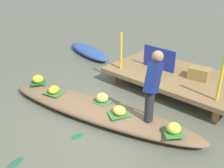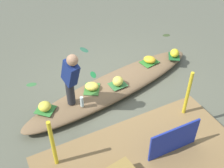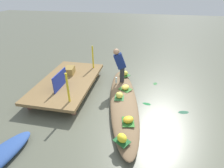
% 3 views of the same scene
% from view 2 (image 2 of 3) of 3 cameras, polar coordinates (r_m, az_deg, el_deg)
% --- Properties ---
extents(canal_water, '(40.00, 40.00, 0.00)m').
position_cam_2_polar(canal_water, '(6.08, 0.57, -1.28)').
color(canal_water, '#5B5D4C').
rests_on(canal_water, ground).
extents(dock_platform, '(3.20, 1.80, 0.38)m').
position_cam_2_polar(dock_platform, '(4.45, 6.71, -16.23)').
color(dock_platform, olive).
rests_on(dock_platform, ground).
extents(vendor_boat, '(4.41, 1.67, 0.26)m').
position_cam_2_polar(vendor_boat, '(6.00, 0.58, -0.36)').
color(vendor_boat, brown).
rests_on(vendor_boat, ground).
extents(leaf_mat_0, '(0.46, 0.46, 0.01)m').
position_cam_2_polar(leaf_mat_0, '(5.42, -13.59, -5.16)').
color(leaf_mat_0, '#358037').
rests_on(leaf_mat_0, vendor_boat).
extents(banana_bunch_0, '(0.31, 0.31, 0.18)m').
position_cam_2_polar(banana_bunch_0, '(5.36, -13.73, -4.50)').
color(banana_bunch_0, yellow).
rests_on(banana_bunch_0, vendor_boat).
extents(leaf_mat_1, '(0.41, 0.43, 0.01)m').
position_cam_2_polar(leaf_mat_1, '(6.83, 12.68, 5.60)').
color(leaf_mat_1, '#1E5C2B').
rests_on(leaf_mat_1, vendor_boat).
extents(banana_bunch_1, '(0.32, 0.32, 0.19)m').
position_cam_2_polar(banana_bunch_1, '(6.78, 12.79, 6.26)').
color(banana_bunch_1, yellow).
rests_on(banana_bunch_1, vendor_boat).
extents(leaf_mat_2, '(0.46, 0.49, 0.01)m').
position_cam_2_polar(leaf_mat_2, '(5.73, -4.17, -1.03)').
color(leaf_mat_2, '#3D7B33').
rests_on(leaf_mat_2, vendor_boat).
extents(banana_bunch_2, '(0.36, 0.34, 0.15)m').
position_cam_2_polar(banana_bunch_2, '(5.68, -4.21, -0.47)').
color(banana_bunch_2, '#EFD74F').
rests_on(banana_bunch_2, vendor_boat).
extents(leaf_mat_3, '(0.37, 0.31, 0.01)m').
position_cam_2_polar(leaf_mat_3, '(5.82, 1.24, -0.12)').
color(leaf_mat_3, '#38783F').
rests_on(leaf_mat_3, vendor_boat).
extents(banana_bunch_3, '(0.33, 0.33, 0.19)m').
position_cam_2_polar(banana_bunch_3, '(5.76, 1.25, 0.60)').
color(banana_bunch_3, '#E8DB52').
rests_on(banana_bunch_3, vendor_boat).
extents(leaf_mat_4, '(0.45, 0.37, 0.01)m').
position_cam_2_polar(leaf_mat_4, '(6.53, 7.70, 4.51)').
color(leaf_mat_4, '#327D2E').
rests_on(leaf_mat_4, vendor_boat).
extents(banana_bunch_4, '(0.36, 0.36, 0.15)m').
position_cam_2_polar(banana_bunch_4, '(6.49, 7.76, 5.03)').
color(banana_bunch_4, yellow).
rests_on(banana_bunch_4, vendor_boat).
extents(vendor_person, '(0.26, 0.47, 1.23)m').
position_cam_2_polar(vendor_person, '(4.96, -8.54, 1.48)').
color(vendor_person, '#28282D').
rests_on(vendor_person, vendor_boat).
extents(water_bottle, '(0.07, 0.07, 0.23)m').
position_cam_2_polar(water_bottle, '(5.30, -6.24, -3.66)').
color(water_bottle, silver).
rests_on(water_bottle, vendor_boat).
extents(market_banner, '(0.87, 0.04, 0.53)m').
position_cam_2_polar(market_banner, '(4.40, 12.67, -11.18)').
color(market_banner, navy).
rests_on(market_banner, dock_platform).
extents(railing_post_west, '(0.06, 0.06, 0.91)m').
position_cam_2_polar(railing_post_west, '(4.92, 15.38, -1.92)').
color(railing_post_west, gold).
rests_on(railing_post_west, dock_platform).
extents(railing_post_east, '(0.06, 0.06, 0.91)m').
position_cam_2_polar(railing_post_east, '(4.10, -12.13, -12.00)').
color(railing_post_east, gold).
rests_on(railing_post_east, dock_platform).
extents(drifting_plant_0, '(0.23, 0.35, 0.01)m').
position_cam_2_polar(drifting_plant_0, '(7.42, -5.78, 7.05)').
color(drifting_plant_0, '#275940').
rests_on(drifting_plant_0, ground).
extents(drifting_plant_1, '(0.26, 0.20, 0.01)m').
position_cam_2_polar(drifting_plant_1, '(6.48, -16.29, -0.09)').
color(drifting_plant_1, '#35713A').
rests_on(drifting_plant_1, ground).
extents(drifting_plant_2, '(0.17, 0.28, 0.01)m').
position_cam_2_polar(drifting_plant_2, '(6.52, -3.91, 1.96)').
color(drifting_plant_2, '#196931').
rests_on(drifting_plant_2, ground).
extents(drifting_plant_3, '(0.25, 0.19, 0.01)m').
position_cam_2_polar(drifting_plant_3, '(8.19, 11.16, 9.86)').
color(drifting_plant_3, '#374725').
rests_on(drifting_plant_3, ground).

